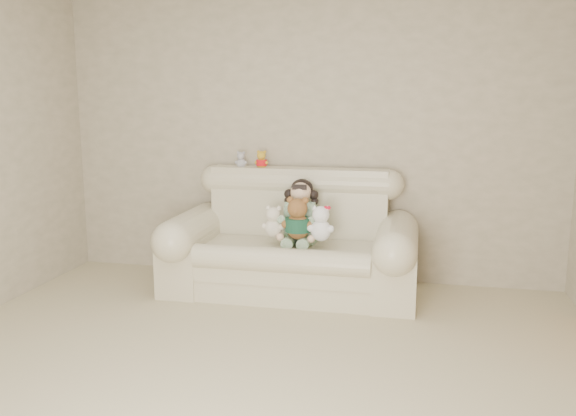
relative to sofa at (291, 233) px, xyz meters
The scene contains 9 objects.
floor 2.06m from the sofa, 88.66° to the right, with size 5.00×5.00×0.00m, color tan.
wall_back 0.93m from the sofa, 84.72° to the left, with size 4.50×4.50×0.00m, color #C3B49B.
sofa is the anchor object (origin of this frame).
seated_child 0.21m from the sofa, 47.82° to the left, with size 0.33×0.41×0.55m, color #2A6C2D, non-canonical shape.
brown_teddy 0.24m from the sofa, 53.61° to the right, with size 0.26×0.20×0.41m, color brown, non-canonical shape.
white_cat 0.35m from the sofa, 25.88° to the right, with size 0.22×0.17×0.35m, color white, non-canonical shape.
cream_teddy 0.21m from the sofa, 143.10° to the right, with size 0.20×0.15×0.31m, color silver, non-canonical shape.
yellow_mini_bear 0.77m from the sofa, 133.79° to the left, with size 0.12×0.10×0.19m, color gold, non-canonical shape.
grey_mini_plush 0.87m from the sofa, 145.87° to the left, with size 0.11×0.09×0.18m, color silver, non-canonical shape.
Camera 1 is at (0.99, -2.85, 1.66)m, focal length 37.75 mm.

